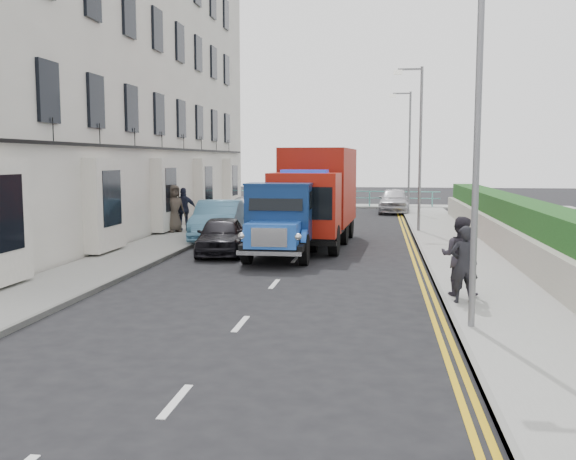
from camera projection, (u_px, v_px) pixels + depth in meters
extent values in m
plane|color=black|center=(260.00, 301.00, 14.29)|extent=(120.00, 120.00, 0.00)
cube|color=gray|center=(167.00, 243.00, 23.86)|extent=(2.40, 38.00, 0.12)
cube|color=gray|center=(456.00, 248.00, 22.40)|extent=(2.60, 38.00, 0.12)
cube|color=gray|center=(340.00, 206.00, 42.82)|extent=(30.00, 2.50, 0.12)
plane|color=#4E626A|center=(356.00, 187.00, 73.33)|extent=(120.00, 120.00, 0.00)
cube|color=silver|center=(98.00, 70.00, 27.64)|extent=(6.00, 30.00, 14.00)
cube|color=black|center=(170.00, 149.00, 27.57)|extent=(0.12, 28.00, 0.10)
cube|color=#B2AD9E|center=(495.00, 235.00, 22.16)|extent=(0.30, 28.00, 1.00)
cube|color=#183E14|center=(517.00, 224.00, 22.02)|extent=(1.20, 28.00, 1.70)
cube|color=#59B2A5|center=(339.00, 191.00, 41.92)|extent=(13.00, 0.08, 0.06)
cube|color=#59B2A5|center=(339.00, 198.00, 41.97)|extent=(13.00, 0.06, 0.05)
cylinder|color=slate|center=(477.00, 140.00, 11.33)|extent=(0.12, 0.12, 7.00)
cylinder|color=slate|center=(420.00, 151.00, 27.08)|extent=(0.12, 0.12, 7.00)
cube|color=slate|center=(410.00, 69.00, 26.78)|extent=(1.00, 0.08, 0.08)
cube|color=beige|center=(398.00, 72.00, 26.86)|extent=(0.35, 0.18, 0.18)
cylinder|color=slate|center=(409.00, 153.00, 36.92)|extent=(0.12, 0.12, 7.00)
cube|color=slate|center=(402.00, 93.00, 36.62)|extent=(1.00, 0.08, 0.08)
cube|color=beige|center=(393.00, 96.00, 36.70)|extent=(0.35, 0.18, 0.18)
cylinder|color=black|center=(247.00, 249.00, 19.32)|extent=(0.26, 0.94, 0.94)
cylinder|color=black|center=(304.00, 250.00, 19.08)|extent=(0.26, 0.94, 0.94)
cylinder|color=black|center=(263.00, 238.00, 22.03)|extent=(0.26, 0.94, 0.94)
cylinder|color=black|center=(313.00, 239.00, 21.79)|extent=(0.26, 0.94, 0.94)
cube|color=black|center=(282.00, 239.00, 20.54)|extent=(1.87, 4.72, 0.18)
cube|color=blue|center=(273.00, 235.00, 18.71)|extent=(1.52, 1.28, 0.71)
cube|color=silver|center=(269.00, 237.00, 18.06)|extent=(1.03, 0.08, 0.54)
cube|color=navy|center=(279.00, 212.00, 19.76)|extent=(1.97, 1.18, 1.72)
cube|color=black|center=(287.00, 228.00, 21.68)|extent=(2.07, 2.75, 0.12)
cylinder|color=black|center=(275.00, 239.00, 21.33)|extent=(0.35, 1.04, 1.03)
cylinder|color=black|center=(334.00, 240.00, 20.95)|extent=(0.35, 1.04, 1.03)
cylinder|color=black|center=(292.00, 230.00, 24.16)|extent=(0.35, 1.04, 1.03)
cylinder|color=black|center=(344.00, 231.00, 23.78)|extent=(0.35, 1.04, 1.03)
cylinder|color=black|center=(301.00, 224.00, 26.16)|extent=(0.35, 1.04, 1.03)
cylinder|color=black|center=(349.00, 225.00, 25.79)|extent=(0.35, 1.04, 1.03)
cube|color=black|center=(316.00, 226.00, 23.49)|extent=(2.49, 6.65, 0.23)
cube|color=maroon|center=(305.00, 204.00, 21.01)|extent=(2.33, 1.89, 2.06)
cube|color=black|center=(300.00, 203.00, 20.16)|extent=(2.06, 0.18, 1.03)
cube|color=maroon|center=(320.00, 186.00, 24.34)|extent=(2.59, 4.98, 2.81)
imported|color=black|center=(221.00, 235.00, 21.38)|extent=(1.97, 3.85, 1.25)
imported|color=teal|center=(219.00, 220.00, 25.05)|extent=(2.09, 4.84, 1.55)
imported|color=#9D9EA2|center=(248.00, 211.00, 30.57)|extent=(2.28, 4.86, 1.37)
imported|color=black|center=(313.00, 197.00, 40.99)|extent=(3.88, 5.86, 1.49)
imported|color=silver|center=(394.00, 200.00, 37.86)|extent=(1.96, 4.42, 1.48)
imported|color=black|center=(464.00, 264.00, 13.54)|extent=(0.64, 0.46, 1.64)
imported|color=#2D2932|center=(460.00, 256.00, 14.26)|extent=(1.05, 0.94, 1.77)
imported|color=#1B2032|center=(184.00, 209.00, 27.19)|extent=(1.15, 0.66, 1.84)
imported|color=#42382F|center=(174.00, 208.00, 26.82)|extent=(1.14, 1.12, 1.98)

